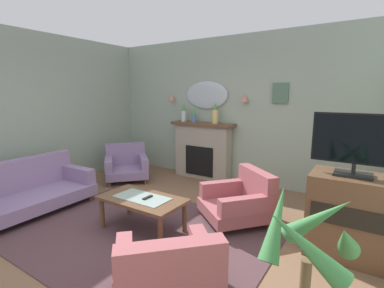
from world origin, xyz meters
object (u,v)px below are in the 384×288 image
object	(u,v)px
armchair_beside_couch	(167,274)
tv_cabinet	(349,216)
armchair_in_corner	(240,200)
tv_flatscreen	(356,143)
mantel_vase_centre	(215,114)
potted_plant_corner_palm	(306,284)
wall_sconce_left	(172,97)
floral_couch	(27,190)
mantel_vase_right	(194,114)
wall_sconce_right	(244,98)
armchair_near_fireplace	(126,165)
coffee_table	(142,202)
mantel_vase_left	(184,112)
wall_mirror	(206,95)
framed_picture	(280,93)
potted_plant_small_fern	(129,158)
tv_remote	(148,198)
fireplace	(202,151)

from	to	relation	value
armchair_beside_couch	tv_cabinet	distance (m)	2.05
armchair_in_corner	tv_cabinet	bearing A→B (deg)	-5.54
tv_cabinet	tv_flatscreen	world-z (taller)	tv_flatscreen
mantel_vase_centre	armchair_beside_couch	distance (m)	3.68
mantel_vase_centre	armchair_beside_couch	size ratio (longest dim) A/B	0.37
mantel_vase_centre	potted_plant_corner_palm	distance (m)	3.96
potted_plant_corner_palm	tv_flatscreen	bearing A→B (deg)	84.32
wall_sconce_left	armchair_beside_couch	distance (m)	4.41
wall_sconce_left	potted_plant_corner_palm	distance (m)	4.88
tv_cabinet	floral_couch	bearing A→B (deg)	-162.56
mantel_vase_right	wall_sconce_right	distance (m)	1.11
armchair_near_fireplace	tv_cabinet	xyz separation A→B (m)	(4.05, -0.66, 0.15)
mantel_vase_centre	coffee_table	distance (m)	2.58
mantel_vase_left	armchair_in_corner	world-z (taller)	mantel_vase_left
wall_mirror	framed_picture	size ratio (longest dim) A/B	2.67
framed_picture	armchair_in_corner	size ratio (longest dim) A/B	0.32
armchair_in_corner	armchair_beside_couch	size ratio (longest dim) A/B	1.00
wall_sconce_left	tv_flatscreen	size ratio (longest dim) A/B	0.17
mantel_vase_right	potted_plant_small_fern	xyz separation A→B (m)	(-1.40, -0.50, -1.01)
mantel_vase_left	framed_picture	bearing A→B (deg)	5.27
tv_remote	armchair_near_fireplace	distance (m)	2.37
potted_plant_corner_palm	tv_cabinet	bearing A→B (deg)	84.40
mantel_vase_right	wall_sconce_left	bearing A→B (deg)	169.54
wall_mirror	potted_plant_small_fern	size ratio (longest dim) A/B	1.37
armchair_near_fireplace	armchair_beside_couch	distance (m)	3.72
armchair_beside_couch	potted_plant_corner_palm	bearing A→B (deg)	10.51
framed_picture	fireplace	bearing A→B (deg)	-174.23
armchair_near_fireplace	wall_mirror	bearing A→B (deg)	41.18
mantel_vase_centre	armchair_in_corner	xyz separation A→B (m)	(1.19, -1.45, -1.05)
potted_plant_small_fern	fireplace	bearing A→B (deg)	18.30
tv_cabinet	mantel_vase_left	bearing A→B (deg)	154.07
armchair_beside_couch	wall_sconce_left	bearing A→B (deg)	126.39
mantel_vase_left	wall_sconce_left	size ratio (longest dim) A/B	2.74
wall_sconce_left	tv_cabinet	size ratio (longest dim) A/B	0.16
wall_sconce_right	tv_cabinet	xyz separation A→B (m)	(1.95, -1.70, -1.21)
mantel_vase_left	tv_remote	size ratio (longest dim) A/B	2.40
wall_sconce_right	coffee_table	bearing A→B (deg)	-96.86
wall_mirror	coffee_table	bearing A→B (deg)	-77.85
wall_mirror	tv_flatscreen	size ratio (longest dim) A/B	1.14
potted_plant_corner_palm	wall_mirror	bearing A→B (deg)	129.27
fireplace	tv_flatscreen	size ratio (longest dim) A/B	1.62
coffee_table	potted_plant_corner_palm	bearing A→B (deg)	-18.22
framed_picture	coffee_table	distance (m)	3.05
armchair_near_fireplace	potted_plant_small_fern	xyz separation A→B (m)	(-0.35, 0.42, 0.01)
floral_couch	potted_plant_small_fern	xyz separation A→B (m)	(-0.29, 2.37, -0.01)
wall_sconce_right	armchair_near_fireplace	world-z (taller)	wall_sconce_right
wall_sconce_right	armchair_beside_couch	bearing A→B (deg)	-76.84
framed_picture	armchair_in_corner	bearing A→B (deg)	-90.23
wall_sconce_left	wall_sconce_right	world-z (taller)	same
coffee_table	tv_flatscreen	distance (m)	2.53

